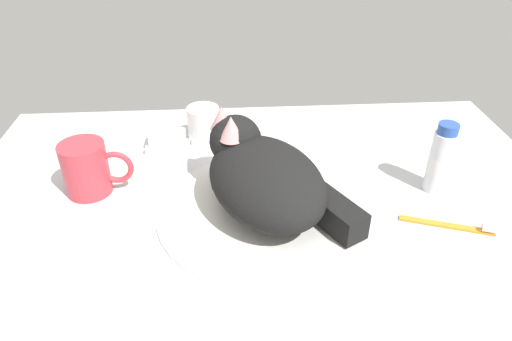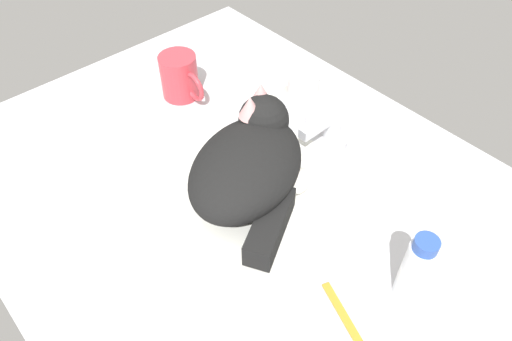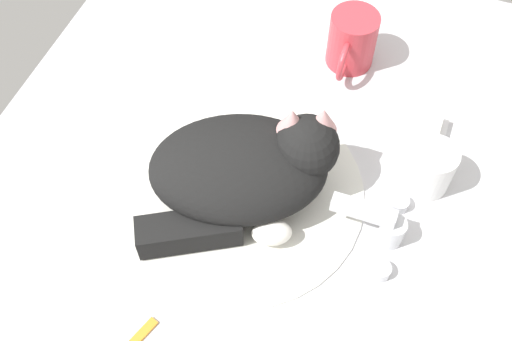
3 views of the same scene
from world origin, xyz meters
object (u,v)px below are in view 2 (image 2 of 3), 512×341
(coffee_mug, at_px, (180,77))
(cat, at_px, (251,162))
(rinse_cup, at_px, (303,90))
(toothpaste_bottle, at_px, (415,270))
(soap_bar, at_px, (272,84))
(faucet, at_px, (328,128))
(toothbrush, at_px, (354,331))

(coffee_mug, bearing_deg, cat, -12.70)
(cat, height_order, rinse_cup, cat)
(coffee_mug, height_order, rinse_cup, coffee_mug)
(toothpaste_bottle, bearing_deg, soap_bar, 159.20)
(faucet, xyz_separation_m, cat, (-0.00, -0.20, 0.04))
(soap_bar, xyz_separation_m, toothpaste_bottle, (0.50, -0.19, 0.04))
(cat, relative_size, rinse_cup, 3.84)
(toothpaste_bottle, xyz_separation_m, toothbrush, (-0.01, -0.11, -0.06))
(cat, bearing_deg, toothpaste_bottle, 6.11)
(coffee_mug, height_order, toothpaste_bottle, toothpaste_bottle)
(rinse_cup, height_order, soap_bar, rinse_cup)
(coffee_mug, bearing_deg, toothpaste_bottle, -3.27)
(soap_bar, distance_m, toothbrush, 0.57)
(soap_bar, relative_size, toothbrush, 0.51)
(faucet, xyz_separation_m, toothpaste_bottle, (0.31, -0.17, 0.03))
(cat, distance_m, toothpaste_bottle, 0.32)
(faucet, distance_m, coffee_mug, 0.34)
(rinse_cup, bearing_deg, toothpaste_bottle, -26.24)
(rinse_cup, distance_m, toothbrush, 0.52)
(coffee_mug, bearing_deg, rinse_cup, 40.94)
(cat, height_order, coffee_mug, cat)
(coffee_mug, xyz_separation_m, rinse_cup, (0.20, 0.17, -0.01))
(faucet, distance_m, toothbrush, 0.41)
(cat, relative_size, coffee_mug, 2.40)
(soap_bar, bearing_deg, toothpaste_bottle, -20.80)
(coffee_mug, xyz_separation_m, toothpaste_bottle, (0.62, -0.04, 0.01))
(toothpaste_bottle, distance_m, toothbrush, 0.12)
(coffee_mug, relative_size, toothpaste_bottle, 0.93)
(faucet, bearing_deg, soap_bar, 173.16)
(rinse_cup, xyz_separation_m, toothpaste_bottle, (0.42, -0.21, 0.02))
(faucet, distance_m, cat, 0.20)
(faucet, bearing_deg, cat, -90.80)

